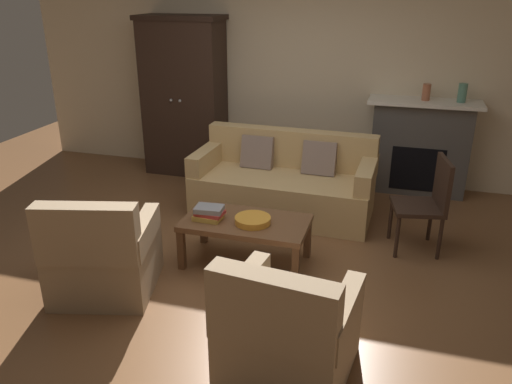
# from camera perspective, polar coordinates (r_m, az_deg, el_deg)

# --- Properties ---
(ground_plane) EXTENTS (9.60, 9.60, 0.00)m
(ground_plane) POSITION_cam_1_polar(r_m,az_deg,el_deg) (4.60, -2.50, -8.21)
(ground_plane) COLOR brown
(back_wall) EXTENTS (7.20, 0.10, 2.80)m
(back_wall) POSITION_cam_1_polar(r_m,az_deg,el_deg) (6.50, 4.68, 13.94)
(back_wall) COLOR beige
(back_wall) RESTS_ON ground
(fireplace) EXTENTS (1.26, 0.48, 1.12)m
(fireplace) POSITION_cam_1_polar(r_m,az_deg,el_deg) (6.30, 17.93, 4.91)
(fireplace) COLOR #4C4947
(fireplace) RESTS_ON ground
(armoire) EXTENTS (1.06, 0.57, 2.00)m
(armoire) POSITION_cam_1_polar(r_m,az_deg,el_deg) (6.68, -8.07, 10.59)
(armoire) COLOR black
(armoire) RESTS_ON ground
(couch) EXTENTS (1.94, 0.91, 0.86)m
(couch) POSITION_cam_1_polar(r_m,az_deg,el_deg) (5.53, 3.17, 0.86)
(couch) COLOR tan
(couch) RESTS_ON ground
(coffee_table) EXTENTS (1.10, 0.60, 0.42)m
(coffee_table) POSITION_cam_1_polar(r_m,az_deg,el_deg) (4.47, -1.17, -3.83)
(coffee_table) COLOR brown
(coffee_table) RESTS_ON ground
(fruit_bowl) EXTENTS (0.31, 0.31, 0.06)m
(fruit_bowl) POSITION_cam_1_polar(r_m,az_deg,el_deg) (4.38, -0.37, -3.18)
(fruit_bowl) COLOR orange
(fruit_bowl) RESTS_ON coffee_table
(book_stack) EXTENTS (0.27, 0.19, 0.12)m
(book_stack) POSITION_cam_1_polar(r_m,az_deg,el_deg) (4.46, -5.32, -2.37)
(book_stack) COLOR gold
(book_stack) RESTS_ON coffee_table
(mantel_vase_terracotta) EXTENTS (0.09, 0.09, 0.19)m
(mantel_vase_terracotta) POSITION_cam_1_polar(r_m,az_deg,el_deg) (6.13, 18.64, 10.61)
(mantel_vase_terracotta) COLOR #A86042
(mantel_vase_terracotta) RESTS_ON fireplace
(mantel_vase_jade) EXTENTS (0.10, 0.10, 0.21)m
(mantel_vase_jade) POSITION_cam_1_polar(r_m,az_deg,el_deg) (6.16, 22.22, 10.30)
(mantel_vase_jade) COLOR slate
(mantel_vase_jade) RESTS_ON fireplace
(armchair_near_left) EXTENTS (0.93, 0.93, 0.88)m
(armchair_near_left) POSITION_cam_1_polar(r_m,az_deg,el_deg) (4.26, -16.85, -7.03)
(armchair_near_left) COLOR #997F60
(armchair_near_left) RESTS_ON ground
(armchair_near_right) EXTENTS (0.86, 0.85, 0.88)m
(armchair_near_right) POSITION_cam_1_polar(r_m,az_deg,el_deg) (3.28, 3.50, -15.70)
(armchair_near_right) COLOR #997F60
(armchair_near_right) RESTS_ON ground
(side_chair_wooden) EXTENTS (0.52, 0.52, 0.90)m
(side_chair_wooden) POSITION_cam_1_polar(r_m,az_deg,el_deg) (4.90, 18.81, -0.76)
(side_chair_wooden) COLOR black
(side_chair_wooden) RESTS_ON ground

